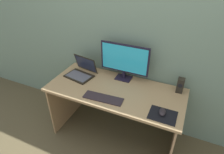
{
  "coord_description": "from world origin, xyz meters",
  "views": [
    {
      "loc": [
        0.66,
        -1.55,
        1.95
      ],
      "look_at": [
        -0.03,
        -0.02,
        0.87
      ],
      "focal_mm": 30.75,
      "sensor_mm": 36.0,
      "label": 1
    }
  ],
  "objects_px": {
    "speaker_right": "(180,85)",
    "mouse": "(162,112)",
    "laptop": "(81,72)",
    "monitor": "(124,60)",
    "keyboard_external": "(103,98)"
  },
  "relations": [
    {
      "from": "speaker_right",
      "to": "mouse",
      "type": "distance_m",
      "value": 0.43
    },
    {
      "from": "laptop",
      "to": "mouse",
      "type": "height_order",
      "value": "laptop"
    },
    {
      "from": "speaker_right",
      "to": "laptop",
      "type": "relative_size",
      "value": 0.45
    },
    {
      "from": "monitor",
      "to": "laptop",
      "type": "bearing_deg",
      "value": -163.99
    },
    {
      "from": "speaker_right",
      "to": "monitor",
      "type": "bearing_deg",
      "value": -179.76
    },
    {
      "from": "speaker_right",
      "to": "keyboard_external",
      "type": "relative_size",
      "value": 0.39
    },
    {
      "from": "speaker_right",
      "to": "mouse",
      "type": "height_order",
      "value": "speaker_right"
    },
    {
      "from": "keyboard_external",
      "to": "mouse",
      "type": "height_order",
      "value": "mouse"
    },
    {
      "from": "monitor",
      "to": "speaker_right",
      "type": "relative_size",
      "value": 3.48
    },
    {
      "from": "laptop",
      "to": "monitor",
      "type": "bearing_deg",
      "value": 16.01
    },
    {
      "from": "monitor",
      "to": "speaker_right",
      "type": "bearing_deg",
      "value": 0.24
    },
    {
      "from": "laptop",
      "to": "keyboard_external",
      "type": "xyz_separation_m",
      "value": [
        0.44,
        -0.29,
        -0.04
      ]
    },
    {
      "from": "speaker_right",
      "to": "keyboard_external",
      "type": "xyz_separation_m",
      "value": [
        -0.69,
        -0.44,
        -0.08
      ]
    },
    {
      "from": "laptop",
      "to": "mouse",
      "type": "relative_size",
      "value": 3.56
    },
    {
      "from": "keyboard_external",
      "to": "mouse",
      "type": "distance_m",
      "value": 0.59
    }
  ]
}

